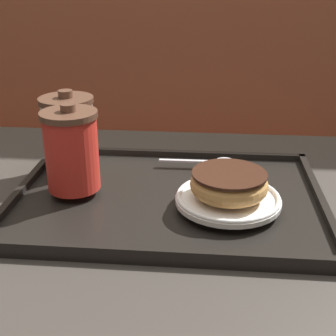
{
  "coord_description": "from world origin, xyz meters",
  "views": [
    {
      "loc": [
        0.1,
        -0.69,
        1.09
      ],
      "look_at": [
        0.04,
        0.01,
        0.78
      ],
      "focal_mm": 50.0,
      "sensor_mm": 36.0,
      "label": 1
    }
  ],
  "objects_px": {
    "spoon": "(214,161)",
    "donut_chocolate_glazed": "(229,184)",
    "coffee_cup_front": "(72,150)",
    "coffee_cup_rear": "(69,130)"
  },
  "relations": [
    {
      "from": "coffee_cup_front",
      "to": "spoon",
      "type": "bearing_deg",
      "value": 28.6
    },
    {
      "from": "coffee_cup_rear",
      "to": "spoon",
      "type": "relative_size",
      "value": 0.98
    },
    {
      "from": "coffee_cup_front",
      "to": "spoon",
      "type": "distance_m",
      "value": 0.28
    },
    {
      "from": "donut_chocolate_glazed",
      "to": "coffee_cup_front",
      "type": "bearing_deg",
      "value": 172.99
    },
    {
      "from": "coffee_cup_rear",
      "to": "donut_chocolate_glazed",
      "type": "distance_m",
      "value": 0.33
    },
    {
      "from": "donut_chocolate_glazed",
      "to": "spoon",
      "type": "relative_size",
      "value": 0.86
    },
    {
      "from": "coffee_cup_front",
      "to": "spoon",
      "type": "xyz_separation_m",
      "value": [
        0.24,
        0.13,
        -0.06
      ]
    },
    {
      "from": "spoon",
      "to": "donut_chocolate_glazed",
      "type": "bearing_deg",
      "value": -82.54
    },
    {
      "from": "donut_chocolate_glazed",
      "to": "spoon",
      "type": "height_order",
      "value": "donut_chocolate_glazed"
    },
    {
      "from": "coffee_cup_front",
      "to": "donut_chocolate_glazed",
      "type": "relative_size",
      "value": 1.19
    }
  ]
}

